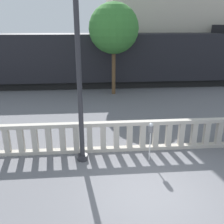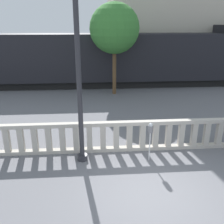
# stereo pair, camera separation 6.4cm
# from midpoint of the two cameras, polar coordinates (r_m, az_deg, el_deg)

# --- Properties ---
(ground_plane) EXTENTS (160.00, 160.00, 0.00)m
(ground_plane) POSITION_cam_midpoint_polar(r_m,az_deg,el_deg) (7.57, 9.11, -17.99)
(ground_plane) COLOR slate
(balustrade) EXTENTS (16.00, 0.24, 1.18)m
(balustrade) POSITION_cam_midpoint_polar(r_m,az_deg,el_deg) (9.47, 5.70, -5.44)
(balustrade) COLOR #BCB5A8
(balustrade) RESTS_ON ground
(lamppost) EXTENTS (0.41, 0.41, 6.94)m
(lamppost) POSITION_cam_midpoint_polar(r_m,az_deg,el_deg) (7.89, -7.68, 14.66)
(lamppost) COLOR #2D2D33
(lamppost) RESTS_ON ground
(parking_meter) EXTENTS (0.17, 0.17, 1.42)m
(parking_meter) POSITION_cam_midpoint_polar(r_m,az_deg,el_deg) (8.62, 8.99, -4.23)
(parking_meter) COLOR silver
(parking_meter) RESTS_ON ground
(train_near) EXTENTS (25.24, 2.92, 4.48)m
(train_near) POSITION_cam_midpoint_polar(r_m,az_deg,el_deg) (19.30, -3.52, 11.97)
(train_near) COLOR black
(train_near) RESTS_ON ground
(train_far) EXTENTS (28.04, 3.09, 3.96)m
(train_far) POSITION_cam_midpoint_polar(r_m,az_deg,el_deg) (29.88, -15.06, 13.56)
(train_far) COLOR black
(train_far) RESTS_ON ground
(tree_left) EXTENTS (3.19, 3.19, 5.87)m
(tree_left) POSITION_cam_midpoint_polar(r_m,az_deg,el_deg) (16.67, 0.69, 18.51)
(tree_left) COLOR brown
(tree_left) RESTS_ON ground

